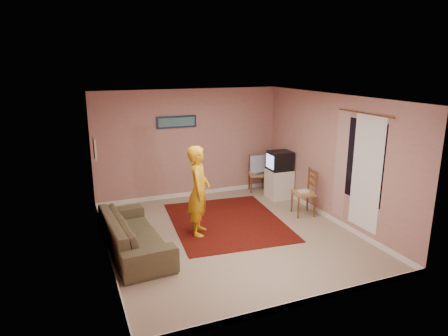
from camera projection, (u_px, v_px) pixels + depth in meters
name	position (u px, v px, depth m)	size (l,w,h in m)	color
ground	(229.00, 235.00, 7.63)	(5.00, 5.00, 0.00)	tan
wall_back	(189.00, 144.00, 9.54)	(4.50, 0.02, 2.60)	tan
wall_front	(306.00, 216.00, 5.06)	(4.50, 0.02, 2.60)	tan
wall_left	(102.00, 182.00, 6.48)	(0.02, 5.00, 2.60)	tan
wall_right	(331.00, 158.00, 8.11)	(0.02, 5.00, 2.60)	tan
ceiling	(230.00, 97.00, 6.96)	(4.50, 5.00, 0.02)	white
baseboard_back	(190.00, 194.00, 9.85)	(4.50, 0.02, 0.10)	white
baseboard_front	(301.00, 302.00, 5.39)	(4.50, 0.02, 0.10)	white
baseboard_left	(109.00, 252.00, 6.80)	(0.02, 5.00, 0.10)	white
baseboard_right	(327.00, 216.00, 8.43)	(0.02, 5.00, 0.10)	white
window	(362.00, 161.00, 7.27)	(0.01, 1.10, 1.50)	black
curtain_sheer	(366.00, 174.00, 7.18)	(0.01, 0.75, 2.10)	white
curtain_floral	(341.00, 165.00, 7.80)	(0.01, 0.35, 2.10)	beige
curtain_rod	(365.00, 113.00, 7.03)	(0.02, 0.02, 1.40)	brown
picture_back	(177.00, 122.00, 9.26)	(0.95, 0.04, 0.28)	#151E3A
picture_left	(95.00, 148.00, 7.86)	(0.04, 0.38, 0.42)	#CEB58E
area_rug	(227.00, 221.00, 8.24)	(2.18, 2.73, 0.01)	black
tv_cabinet	(279.00, 184.00, 9.63)	(0.55, 0.50, 0.70)	white
crt_tv	(280.00, 161.00, 9.48)	(0.55, 0.49, 0.45)	black
chair_a	(257.00, 170.00, 10.07)	(0.50, 0.49, 0.49)	tan
dvd_player	(257.00, 173.00, 10.09)	(0.36, 0.25, 0.06)	#BBBBC1
blue_throw	(257.00, 163.00, 10.03)	(0.40, 0.05, 0.42)	#87AADC
chair_b	(304.00, 188.00, 8.50)	(0.50, 0.52, 0.54)	tan
game_console	(304.00, 191.00, 8.52)	(0.21, 0.15, 0.04)	white
sofa	(134.00, 233.00, 6.90)	(2.23, 0.87, 0.65)	brown
person	(199.00, 191.00, 7.47)	(0.63, 0.41, 1.72)	gold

